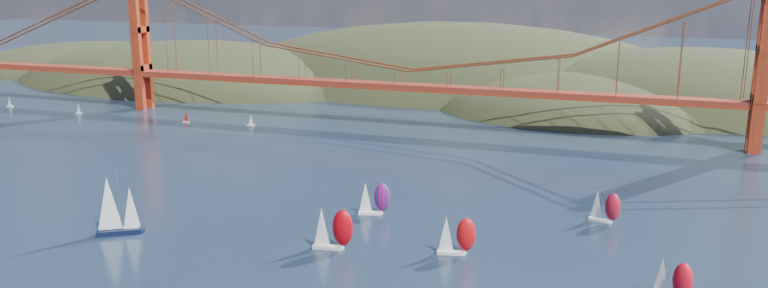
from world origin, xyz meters
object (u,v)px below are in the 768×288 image
sloop_navy (115,206)px  racer_rwb (373,198)px  racer_3 (604,206)px  racer_0 (332,228)px  racer_1 (456,235)px  racer_2 (671,278)px

sloop_navy → racer_rwb: size_ratio=1.66×
sloop_navy → racer_rwb: bearing=-0.3°
sloop_navy → racer_3: bearing=-9.5°
sloop_navy → racer_rwb: sloop_navy is taller
sloop_navy → racer_0: bearing=-24.3°
racer_1 → racer_2: racer_1 is taller
racer_1 → racer_3: racer_1 is taller
racer_2 → racer_3: (-13.88, 40.45, 0.04)m
sloop_navy → racer_2: sloop_navy is taller
racer_3 → racer_0: bearing=-128.4°
racer_2 → racer_3: bearing=128.6°
sloop_navy → racer_2: (120.57, 4.29, -2.75)m
racer_0 → racer_rwb: size_ratio=1.13×
racer_0 → racer_3: (55.80, 37.58, -0.85)m
racer_2 → racer_0: bearing=-162.7°
racer_3 → sloop_navy: bearing=-139.6°
racer_2 → racer_rwb: 74.31m
racer_2 → racer_3: size_ratio=0.99×
racer_0 → racer_rwb: (0.85, 25.13, -0.57)m
racer_0 → racer_2: size_ratio=1.22×
racer_3 → racer_rwb: 56.34m
sloop_navy → racer_rwb: 61.04m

